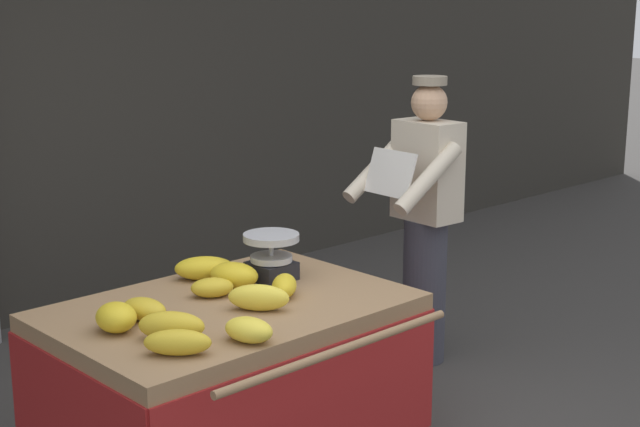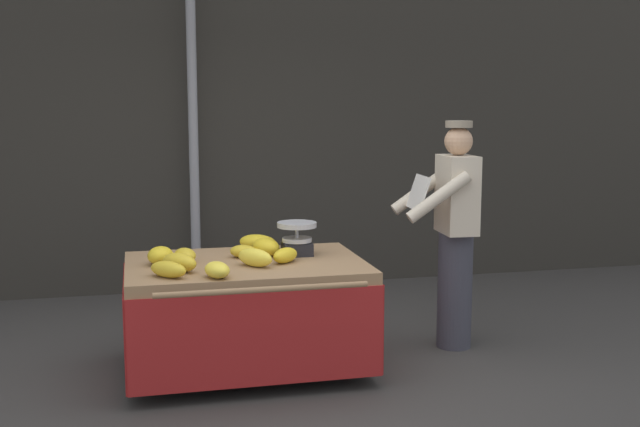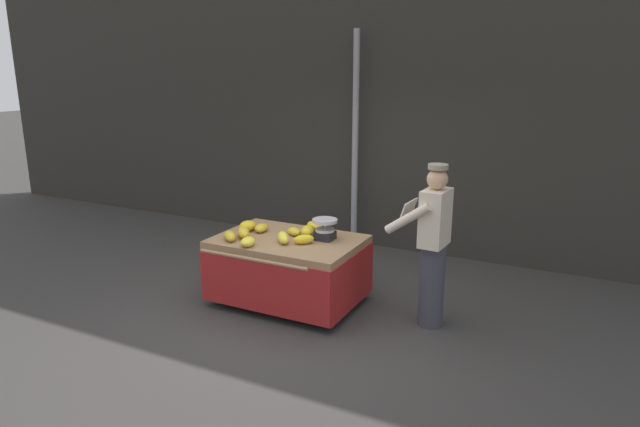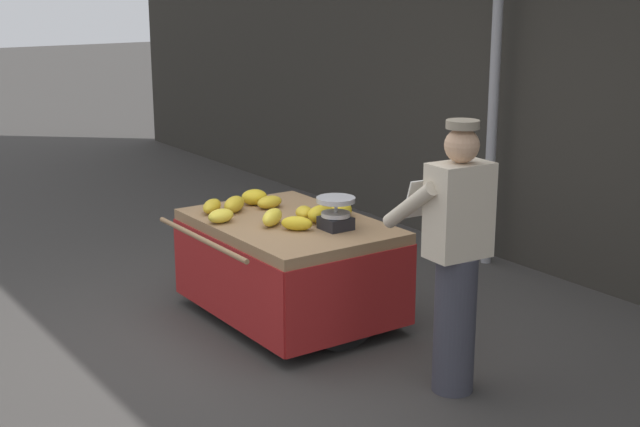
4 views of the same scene
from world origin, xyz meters
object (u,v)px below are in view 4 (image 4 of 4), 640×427
at_px(banana_bunch_3, 321,214).
at_px(banana_bunch_8, 297,223).
at_px(banana_bunch_1, 272,217).
at_px(banana_bunch_7, 304,212).
at_px(banana_bunch_5, 234,204).
at_px(street_pole, 494,90).
at_px(vendor_person, 456,257).
at_px(banana_bunch_2, 212,206).
at_px(banana_bunch_4, 270,202).
at_px(banana_bunch_9, 221,216).
at_px(weighing_scale, 336,213).
at_px(banana_cart, 289,247).
at_px(banana_bunch_0, 341,210).
at_px(banana_bunch_6, 254,197).

relative_size(banana_bunch_3, banana_bunch_8, 1.08).
xyz_separation_m(banana_bunch_1, banana_bunch_7, (-0.03, 0.30, -0.01)).
bearing_deg(banana_bunch_5, banana_bunch_3, 31.18).
distance_m(banana_bunch_7, banana_bunch_8, 0.34).
relative_size(street_pole, vendor_person, 1.84).
bearing_deg(banana_bunch_2, banana_bunch_1, 18.39).
bearing_deg(banana_bunch_2, banana_bunch_4, 73.33).
height_order(banana_bunch_4, banana_bunch_9, banana_bunch_9).
height_order(banana_bunch_2, banana_bunch_3, banana_bunch_3).
bearing_deg(street_pole, weighing_scale, -75.20).
bearing_deg(vendor_person, banana_bunch_5, -169.28).
distance_m(banana_cart, banana_bunch_4, 0.48).
bearing_deg(banana_bunch_8, banana_bunch_4, 165.17).
distance_m(banana_bunch_2, banana_bunch_9, 0.30).
bearing_deg(banana_bunch_2, banana_bunch_0, 47.35).
xyz_separation_m(banana_bunch_0, banana_bunch_4, (-0.55, -0.30, -0.01)).
xyz_separation_m(banana_bunch_3, banana_bunch_9, (-0.41, -0.61, -0.01)).
relative_size(banana_bunch_1, banana_bunch_9, 1.28).
bearing_deg(banana_bunch_1, banana_bunch_2, -161.61).
bearing_deg(banana_bunch_8, banana_bunch_7, 137.87).
relative_size(weighing_scale, banana_bunch_4, 1.24).
bearing_deg(banana_bunch_4, banana_bunch_7, 7.39).
xyz_separation_m(weighing_scale, banana_bunch_4, (-0.79, -0.07, -0.07)).
height_order(street_pole, banana_bunch_3, street_pole).
distance_m(banana_bunch_1, banana_bunch_9, 0.39).
height_order(banana_bunch_0, banana_bunch_8, banana_bunch_0).
xyz_separation_m(banana_bunch_5, banana_bunch_7, (0.46, 0.34, -0.01)).
bearing_deg(banana_cart, banana_bunch_6, 176.12).
xyz_separation_m(banana_cart, banana_bunch_7, (0.01, 0.13, 0.25)).
relative_size(street_pole, banana_bunch_0, 10.57).
relative_size(banana_bunch_1, vendor_person, 0.16).
height_order(banana_bunch_6, banana_bunch_9, banana_bunch_6).
relative_size(weighing_scale, banana_bunch_3, 1.14).
distance_m(banana_bunch_2, banana_bunch_8, 0.83).
xyz_separation_m(banana_bunch_2, banana_bunch_7, (0.54, 0.49, -0.01)).
bearing_deg(banana_bunch_3, banana_bunch_6, -169.71).
height_order(banana_bunch_6, banana_bunch_8, banana_bunch_6).
relative_size(banana_bunch_4, vendor_person, 0.13).
distance_m(banana_bunch_4, banana_bunch_8, 0.68).
xyz_separation_m(street_pole, banana_cart, (0.16, -2.24, -1.01)).
bearing_deg(banana_cart, banana_bunch_2, -146.07).
bearing_deg(banana_bunch_3, banana_bunch_9, -123.70).
bearing_deg(weighing_scale, banana_bunch_2, -151.10).
bearing_deg(banana_cart, banana_bunch_9, -118.53).
height_order(banana_bunch_0, banana_bunch_4, banana_bunch_0).
height_order(banana_bunch_3, banana_bunch_9, banana_bunch_3).
xyz_separation_m(street_pole, banana_bunch_1, (0.20, -2.41, -0.74)).
relative_size(banana_bunch_5, vendor_person, 0.16).
height_order(banana_bunch_1, banana_bunch_4, banana_bunch_1).
xyz_separation_m(banana_cart, banana_bunch_3, (0.17, 0.17, 0.27)).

